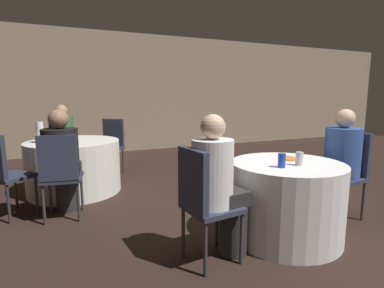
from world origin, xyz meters
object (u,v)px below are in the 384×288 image
object	(u,v)px
table_near	(286,200)
chair_far_south	(60,170)
table_far	(74,166)
person_white_shirt	(219,187)
person_blue_shirt	(338,164)
bottle_far	(40,132)
person_black_shirt	(62,161)
chair_far_southwest	(1,169)
soda_can_blue	(282,161)
chair_far_north	(63,142)
pizza_plate_near	(290,159)
chair_near_west	(202,196)
chair_near_east	(347,167)
person_green_jacket	(64,141)
soda_can_silver	(299,159)
chair_far_northeast	(111,141)

from	to	relation	value
table_near	chair_far_south	distance (m)	2.32
table_far	person_white_shirt	size ratio (longest dim) A/B	1.04
person_blue_shirt	bottle_far	distance (m)	3.65
table_near	person_black_shirt	xyz separation A→B (m)	(-1.92, 1.40, 0.26)
table_far	chair_far_southwest	world-z (taller)	chair_far_southwest
soda_can_blue	person_black_shirt	bearing A→B (deg)	138.96
chair_far_north	pizza_plate_near	distance (m)	3.78
chair_near_west	chair_near_east	bearing A→B (deg)	90.30
person_green_jacket	soda_can_silver	world-z (taller)	person_green_jacket
chair_far_north	soda_can_silver	world-z (taller)	chair_far_north
chair_far_southwest	chair_far_northeast	xyz separation A→B (m)	(1.39, 1.53, 0.00)
table_near	soda_can_silver	bearing A→B (deg)	-81.47
chair_near_east	pizza_plate_near	world-z (taller)	chair_near_east
table_near	chair_far_southwest	distance (m)	2.97
chair_far_south	person_black_shirt	xyz separation A→B (m)	(0.03, 0.15, 0.06)
table_near	person_blue_shirt	bearing A→B (deg)	7.38
table_near	person_green_jacket	xyz separation A→B (m)	(-1.88, 3.13, 0.25)
soda_can_silver	bottle_far	distance (m)	3.22
chair_near_east	person_green_jacket	world-z (taller)	person_green_jacket
person_white_shirt	pizza_plate_near	world-z (taller)	person_white_shirt
chair_far_southwest	chair_far_northeast	world-z (taller)	same
chair_far_southwest	bottle_far	distance (m)	0.84
bottle_far	pizza_plate_near	bearing A→B (deg)	-43.20
chair_near_west	pizza_plate_near	xyz separation A→B (m)	(1.05, 0.21, 0.17)
person_blue_shirt	soda_can_silver	distance (m)	0.80
table_near	table_far	bearing A→B (deg)	128.10
person_black_shirt	soda_can_blue	distance (m)	2.32
pizza_plate_near	soda_can_blue	size ratio (longest dim) A/B	1.82
person_green_jacket	soda_can_blue	bearing A→B (deg)	110.74
soda_can_blue	bottle_far	distance (m)	3.09
chair_far_northeast	person_black_shirt	world-z (taller)	person_black_shirt
table_far	chair_far_south	bearing A→B (deg)	-99.27
chair_near_west	chair_far_southwest	bearing A→B (deg)	-142.93
chair_near_east	chair_far_north	world-z (taller)	same
chair_far_north	person_white_shirt	size ratio (longest dim) A/B	0.79
person_white_shirt	bottle_far	bearing A→B (deg)	-155.84
chair_far_south	bottle_far	size ratio (longest dim) A/B	3.37
chair_far_southwest	table_near	bearing A→B (deg)	14.66
chair_near_west	soda_can_silver	xyz separation A→B (m)	(0.95, -0.01, 0.22)
table_near	person_black_shirt	bearing A→B (deg)	143.91
chair_near_east	pizza_plate_near	size ratio (longest dim) A/B	4.25
person_white_shirt	person_blue_shirt	bearing A→B (deg)	90.30
chair_far_south	person_white_shirt	bearing A→B (deg)	-39.33
chair_near_east	soda_can_silver	distance (m)	0.97
chair_near_east	chair_far_northeast	distance (m)	3.61
soda_can_silver	bottle_far	size ratio (longest dim) A/B	0.44
chair_far_south	chair_far_northeast	xyz separation A→B (m)	(0.80, 1.84, 0.00)
pizza_plate_near	chair_far_north	bearing A→B (deg)	122.30
table_near	pizza_plate_near	world-z (taller)	pizza_plate_near
chair_far_southwest	pizza_plate_near	size ratio (longest dim) A/B	4.25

